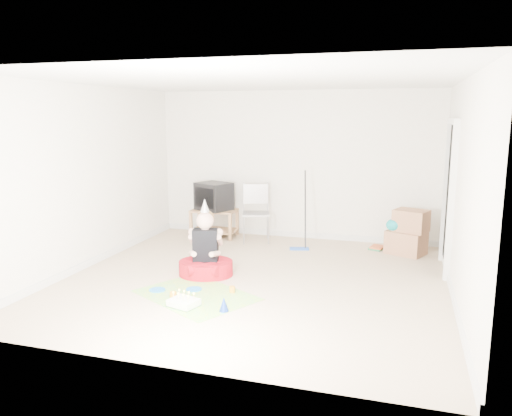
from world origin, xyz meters
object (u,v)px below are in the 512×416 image
(folding_chair, at_px, (256,214))
(seated_woman, at_px, (206,259))
(cardboard_boxes, at_px, (407,233))
(birthday_cake, at_px, (184,303))
(crt_tv, at_px, (214,196))
(tv_stand, at_px, (214,221))

(folding_chair, bearing_deg, seated_woman, -93.59)
(cardboard_boxes, bearing_deg, birthday_cake, -128.73)
(folding_chair, bearing_deg, crt_tv, 171.13)
(folding_chair, bearing_deg, cardboard_boxes, -1.63)
(tv_stand, distance_m, folding_chair, 0.86)
(birthday_cake, bearing_deg, tv_stand, 105.34)
(tv_stand, xyz_separation_m, cardboard_boxes, (3.35, -0.20, 0.05))
(tv_stand, relative_size, birthday_cake, 2.19)
(seated_woman, xyz_separation_m, birthday_cake, (0.19, -1.14, -0.19))
(tv_stand, relative_size, seated_woman, 0.77)
(seated_woman, bearing_deg, cardboard_boxes, 35.88)
(birthday_cake, bearing_deg, crt_tv, 105.34)
(seated_woman, bearing_deg, birthday_cake, -80.43)
(tv_stand, bearing_deg, birthday_cake, -74.66)
(tv_stand, distance_m, crt_tv, 0.45)
(crt_tv, bearing_deg, folding_chair, 15.93)
(crt_tv, height_order, seated_woman, seated_woman)
(crt_tv, distance_m, birthday_cake, 3.45)
(seated_woman, bearing_deg, tv_stand, 108.34)
(crt_tv, xyz_separation_m, seated_woman, (0.70, -2.12, -0.51))
(tv_stand, height_order, cardboard_boxes, cardboard_boxes)
(cardboard_boxes, distance_m, birthday_cake, 3.93)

